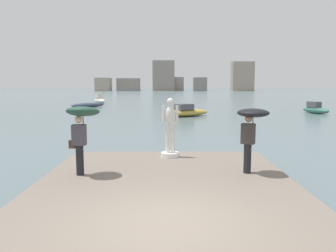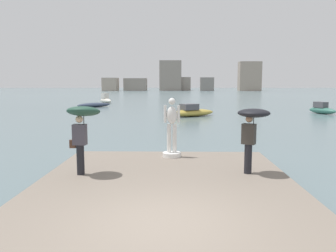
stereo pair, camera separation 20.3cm
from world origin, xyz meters
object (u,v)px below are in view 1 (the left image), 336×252
object	(u,v)px
boat_far	(101,100)
boat_leftward	(188,112)
statue_white_figure	(172,133)
onlooker_left	(83,121)
boat_rightward	(317,109)
boat_mid	(89,105)
onlooker_right	(253,123)

from	to	relation	value
boat_far	boat_leftward	bearing A→B (deg)	-60.24
statue_white_figure	onlooker_left	distance (m)	3.64
onlooker_left	boat_far	world-z (taller)	onlooker_left
boat_leftward	boat_rightward	bearing A→B (deg)	13.16
boat_rightward	onlooker_left	bearing A→B (deg)	-124.77
boat_far	boat_leftward	size ratio (longest dim) A/B	0.78
boat_mid	boat_rightward	distance (m)	26.91
onlooker_right	boat_mid	world-z (taller)	onlooker_right
onlooker_right	boat_mid	size ratio (longest dim) A/B	0.44
onlooker_left	boat_far	distance (m)	44.64
boat_leftward	boat_rightward	size ratio (longest dim) A/B	1.34
statue_white_figure	boat_mid	world-z (taller)	statue_white_figure
onlooker_right	boat_far	size ratio (longest dim) A/B	0.51
boat_leftward	boat_mid	bearing A→B (deg)	134.44
boat_mid	statue_white_figure	bearing A→B (deg)	-71.97
boat_rightward	boat_leftward	bearing A→B (deg)	-166.84
statue_white_figure	boat_rightward	xyz separation A→B (m)	(14.93, 22.70, -0.82)
statue_white_figure	boat_far	world-z (taller)	statue_white_figure
boat_mid	boat_far	bearing A→B (deg)	92.52
statue_white_figure	boat_leftward	xyz separation A→B (m)	(1.65, 19.60, -0.84)
onlooker_right	boat_mid	bearing A→B (deg)	110.43
onlooker_right	boat_mid	distance (m)	36.50
statue_white_figure	boat_rightward	size ratio (longest dim) A/B	0.60
boat_rightward	boat_far	bearing A→B (deg)	144.04
boat_mid	boat_leftward	size ratio (longest dim) A/B	0.91
onlooker_right	boat_far	world-z (taller)	onlooker_right
onlooker_left	boat_leftward	size ratio (longest dim) A/B	0.43
onlooker_left	boat_rightward	bearing A→B (deg)	55.23
statue_white_figure	boat_mid	bearing A→B (deg)	108.03
onlooker_right	boat_rightward	distance (m)	28.03
statue_white_figure	boat_far	xyz separation A→B (m)	(-10.79, 41.37, -0.74)
onlooker_right	boat_rightward	xyz separation A→B (m)	(12.58, 25.01, -1.46)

